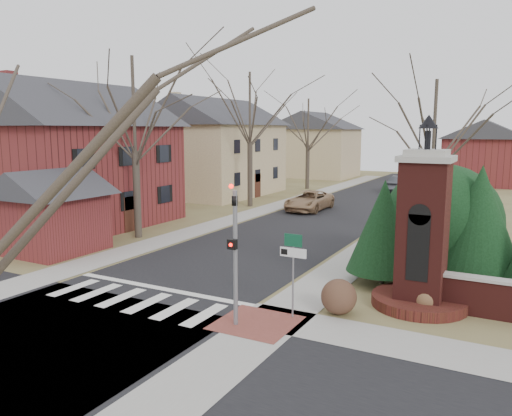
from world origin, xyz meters
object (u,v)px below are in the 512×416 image
Objects in this scene: traffic_signal_pole at (235,244)px; pickup_truck at (309,201)px; sign_post at (293,259)px; brick_gate_monument at (422,245)px; distant_car at (402,184)px.

traffic_signal_pole is 22.75m from pickup_truck.
brick_gate_monument is at bearing 41.42° from sign_post.
traffic_signal_pole reaches higher than distant_car.
distant_car is at bearing 94.26° from traffic_signal_pole.
traffic_signal_pole is at bearing -132.43° from sign_post.
sign_post is at bearing 100.91° from distant_car.
sign_post is 4.55m from brick_gate_monument.
brick_gate_monument is (4.70, 4.42, -0.42)m from traffic_signal_pole.
brick_gate_monument is at bearing 43.24° from traffic_signal_pole.
pickup_truck is at bearing 122.69° from brick_gate_monument.
sign_post reaches higher than pickup_truck.
brick_gate_monument reaches higher than traffic_signal_pole.
pickup_truck is (-6.42, 21.75, -1.86)m from traffic_signal_pole.
distant_car is at bearing 75.71° from pickup_truck.
sign_post is (1.29, 1.41, -0.64)m from traffic_signal_pole.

